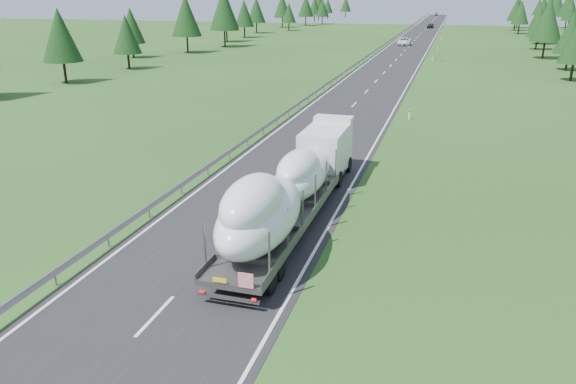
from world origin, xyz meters
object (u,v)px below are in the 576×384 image
(distant_van, at_px, (404,41))
(distant_car_blue, at_px, (436,14))
(distant_car_dark, at_px, (430,26))
(boat_truck, at_px, (290,185))
(highway_sign, at_px, (437,51))

(distant_van, bearing_deg, distant_car_blue, 88.79)
(distant_van, relative_size, distant_car_dark, 1.32)
(boat_truck, bearing_deg, highway_sign, 86.66)
(distant_van, bearing_deg, highway_sign, -75.82)
(highway_sign, bearing_deg, distant_car_dark, 93.37)
(highway_sign, distance_m, distant_car_dark, 99.44)
(distant_car_blue, bearing_deg, distant_car_dark, -90.80)
(distant_car_dark, bearing_deg, distant_car_blue, 96.58)
(distant_car_dark, distance_m, distant_car_blue, 106.84)
(boat_truck, bearing_deg, distant_car_blue, 90.68)
(distant_car_blue, bearing_deg, highway_sign, -89.73)
(distant_van, height_order, distant_car_blue, distant_van)
(boat_truck, distance_m, distant_car_blue, 285.03)
(distant_car_dark, bearing_deg, highway_sign, -81.20)
(highway_sign, bearing_deg, boat_truck, -93.34)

